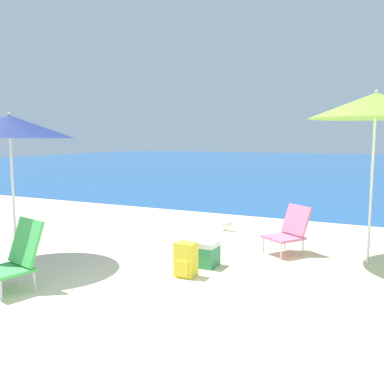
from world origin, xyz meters
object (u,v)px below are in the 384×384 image
object	(u,v)px
seagull	(226,223)
cooler_box	(204,253)
beach_chair_green	(18,255)
beach_umbrella_lime	(376,106)
backpack_yellow	(186,260)
beach_chair_pink	(289,230)
beach_umbrella_navy	(10,127)

from	to	relation	value
seagull	cooler_box	bearing A→B (deg)	-75.89
beach_chair_green	beach_umbrella_lime	bearing A→B (deg)	54.07
backpack_yellow	seagull	distance (m)	2.77
beach_chair_pink	cooler_box	distance (m)	1.45
beach_umbrella_lime	backpack_yellow	bearing A→B (deg)	-140.66
beach_chair_pink	seagull	distance (m)	1.82
cooler_box	beach_chair_green	bearing A→B (deg)	-130.50
beach_chair_pink	beach_umbrella_lime	bearing A→B (deg)	34.66
beach_chair_green	beach_chair_pink	bearing A→B (deg)	64.70
beach_umbrella_navy	beach_chair_pink	xyz separation A→B (m)	(3.30, 2.16, -1.52)
beach_umbrella_lime	beach_chair_green	distance (m)	4.90
beach_chair_pink	backpack_yellow	distance (m)	1.88
beach_umbrella_lime	beach_chair_green	size ratio (longest dim) A/B	2.95
backpack_yellow	cooler_box	size ratio (longest dim) A/B	1.16
cooler_box	seagull	xyz separation A→B (m)	(-0.55, 2.20, -0.04)
beach_chair_pink	beach_chair_green	size ratio (longest dim) A/B	0.94
beach_umbrella_lime	seagull	distance (m)	3.43
beach_umbrella_navy	beach_umbrella_lime	xyz separation A→B (m)	(4.41, 2.17, 0.28)
beach_chair_green	backpack_yellow	size ratio (longest dim) A/B	1.84
beach_chair_pink	beach_chair_green	distance (m)	3.78
cooler_box	beach_chair_pink	bearing A→B (deg)	51.57
backpack_yellow	cooler_box	world-z (taller)	backpack_yellow
beach_umbrella_navy	cooler_box	size ratio (longest dim) A/B	5.55
beach_umbrella_navy	beach_umbrella_lime	size ratio (longest dim) A/B	0.88
beach_umbrella_navy	backpack_yellow	bearing A→B (deg)	12.28
beach_umbrella_navy	backpack_yellow	distance (m)	2.97
beach_chair_green	beach_umbrella_navy	bearing A→B (deg)	154.28
beach_umbrella_lime	beach_chair_green	xyz separation A→B (m)	(-3.52, -2.92, -1.76)
beach_umbrella_navy	beach_chair_pink	bearing A→B (deg)	33.20
beach_umbrella_navy	seagull	world-z (taller)	beach_umbrella_navy
beach_chair_green	seagull	bearing A→B (deg)	90.74
beach_umbrella_lime	backpack_yellow	distance (m)	3.25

